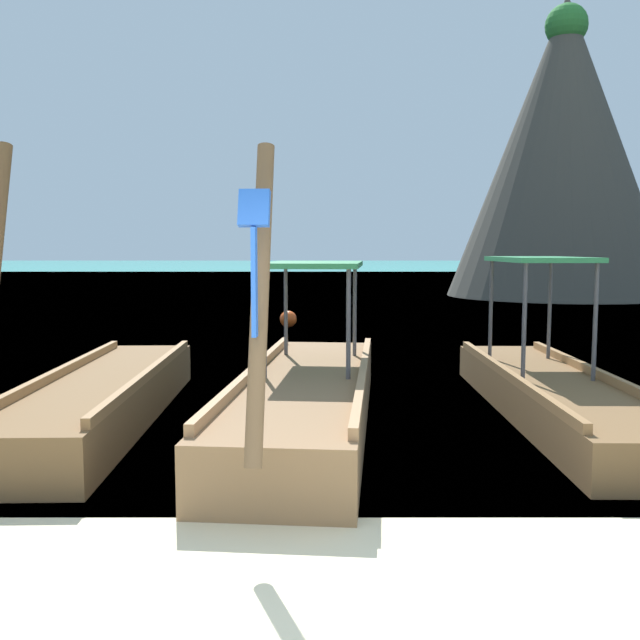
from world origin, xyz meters
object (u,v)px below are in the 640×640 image
longtail_boat_blue_ribbon (309,395)px  mooring_buoy_near (290,319)px  longtail_boat_pink_ribbon (106,397)px  longtail_boat_green_ribbon (555,391)px  karst_rock (567,151)px

longtail_boat_blue_ribbon → mooring_buoy_near: 9.96m
longtail_boat_pink_ribbon → longtail_boat_green_ribbon: longtail_boat_pink_ribbon is taller
longtail_boat_blue_ribbon → longtail_boat_green_ribbon: bearing=8.5°
longtail_boat_pink_ribbon → mooring_buoy_near: size_ratio=13.87×
longtail_boat_pink_ribbon → longtail_boat_blue_ribbon: size_ratio=0.94×
longtail_boat_pink_ribbon → longtail_boat_green_ribbon: 5.25m
longtail_boat_pink_ribbon → longtail_boat_blue_ribbon: 2.34m
longtail_boat_green_ribbon → karst_rock: bearing=70.9°
karst_rock → mooring_buoy_near: size_ratio=29.04×
longtail_boat_pink_ribbon → karst_rock: 26.03m
longtail_boat_green_ribbon → karst_rock: (7.50, 21.69, 5.75)m
longtail_boat_blue_ribbon → karst_rock: (10.41, 22.13, 5.72)m
longtail_boat_blue_ribbon → longtail_boat_green_ribbon: (2.90, 0.44, -0.04)m
karst_rock → longtail_boat_blue_ribbon: bearing=-115.2°
longtail_boat_blue_ribbon → longtail_boat_pink_ribbon: bearing=175.7°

